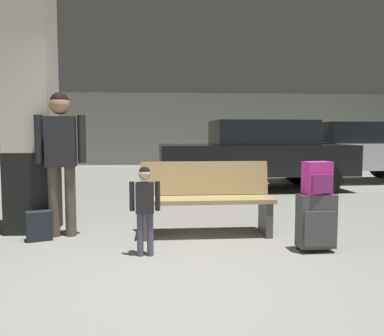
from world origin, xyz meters
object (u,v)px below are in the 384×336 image
object	(u,v)px
child	(145,201)
parked_car_side	(353,150)
backpack_bright	(318,178)
parked_car_near	(256,153)
suitcase	(316,221)
adult	(61,148)
bench	(206,199)
backpack_dark_floor	(39,226)
structural_pillar	(31,110)

from	to	relation	value
child	parked_car_side	xyz separation A→B (m)	(4.98, 6.06, 0.25)
backpack_bright	parked_car_near	xyz separation A→B (m)	(0.40, 4.72, 0.03)
suitcase	backpack_bright	distance (m)	0.45
adult	parked_car_near	xyz separation A→B (m)	(3.21, 3.91, -0.25)
suitcase	bench	bearing A→B (deg)	143.88
backpack_dark_floor	child	bearing A→B (deg)	-28.43
bench	backpack_bright	size ratio (longest dim) A/B	4.74
adult	backpack_dark_floor	xyz separation A→B (m)	(-0.23, -0.18, -0.89)
bench	child	distance (m)	1.09
bench	backpack_dark_floor	xyz separation A→B (m)	(-1.95, -0.15, -0.28)
structural_pillar	child	size ratio (longest dim) A/B	3.38
structural_pillar	backpack_dark_floor	xyz separation A→B (m)	(0.21, -0.50, -1.35)
parked_car_near	backpack_bright	bearing A→B (deg)	-94.80
suitcase	parked_car_side	xyz separation A→B (m)	(3.20, 6.02, 0.48)
suitcase	parked_car_near	bearing A→B (deg)	85.19
bench	backpack_dark_floor	size ratio (longest dim) A/B	4.74
backpack_bright	backpack_dark_floor	bearing A→B (deg)	168.19
child	suitcase	bearing A→B (deg)	1.44
child	parked_car_side	bearing A→B (deg)	50.60
child	parked_car_near	bearing A→B (deg)	65.44
bench	child	world-z (taller)	child
suitcase	child	size ratio (longest dim) A/B	0.67
child	adult	size ratio (longest dim) A/B	0.53
structural_pillar	parked_car_side	xyz separation A→B (m)	(6.45, 4.88, -0.71)
bench	parked_car_near	world-z (taller)	parked_car_near
child	backpack_dark_floor	xyz separation A→B (m)	(-1.26, 0.68, -0.39)
suitcase	adult	bearing A→B (deg)	163.87
parked_car_side	bench	bearing A→B (deg)	-129.30
backpack_bright	adult	size ratio (longest dim) A/B	0.20
adult	parked_car_near	distance (m)	5.06
parked_car_near	child	bearing A→B (deg)	-114.56
backpack_dark_floor	structural_pillar	bearing A→B (deg)	112.75
parked_car_side	suitcase	bearing A→B (deg)	-118.01
structural_pillar	bench	distance (m)	2.44
child	parked_car_near	world-z (taller)	parked_car_near
backpack_dark_floor	parked_car_near	world-z (taller)	parked_car_near
adult	bench	bearing A→B (deg)	-0.81
child	parked_car_side	size ratio (longest dim) A/B	0.22
bench	adult	size ratio (longest dim) A/B	0.94
structural_pillar	bench	bearing A→B (deg)	-9.20
adult	backpack_dark_floor	size ratio (longest dim) A/B	5.05
bench	parked_car_near	distance (m)	4.21
backpack_dark_floor	suitcase	bearing A→B (deg)	-11.81
structural_pillar	backpack_dark_floor	world-z (taller)	structural_pillar
bench	suitcase	distance (m)	1.34
structural_pillar	backpack_bright	bearing A→B (deg)	-19.33
structural_pillar	suitcase	distance (m)	3.64
bench	parked_car_near	size ratio (longest dim) A/B	0.39
parked_car_near	parked_car_side	distance (m)	3.09
backpack_bright	bench	bearing A→B (deg)	143.91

